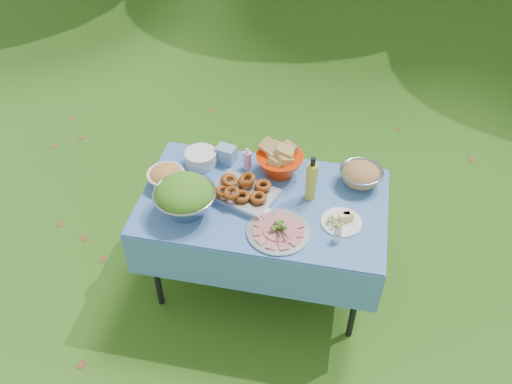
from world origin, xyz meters
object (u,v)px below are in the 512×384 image
plate_stack (201,158)px  pasta_bowl_steel (361,175)px  picnic_table (263,242)px  oil_bottle (312,178)px  bread_bowl (280,160)px  charcuterie_platter (278,227)px  salad_bowl (185,197)px

plate_stack → pasta_bowl_steel: (1.01, 0.01, 0.02)m
picnic_table → oil_bottle: oil_bottle is taller
pasta_bowl_steel → oil_bottle: 0.35m
bread_bowl → charcuterie_platter: size_ratio=0.83×
bread_bowl → picnic_table: bearing=-100.8°
salad_bowl → pasta_bowl_steel: 1.08m
bread_bowl → pasta_bowl_steel: bearing=-0.5°
picnic_table → oil_bottle: 0.60m
charcuterie_platter → picnic_table: bearing=118.8°
charcuterie_platter → oil_bottle: size_ratio=1.19×
plate_stack → oil_bottle: bearing=-13.6°
plate_stack → charcuterie_platter: size_ratio=0.56×
salad_bowl → plate_stack: salad_bowl is taller
bread_bowl → charcuterie_platter: (0.08, -0.51, -0.06)m
salad_bowl → pasta_bowl_steel: salad_bowl is taller
plate_stack → charcuterie_platter: bearing=-40.3°
charcuterie_platter → oil_bottle: (0.14, 0.32, 0.11)m
salad_bowl → charcuterie_platter: salad_bowl is taller
plate_stack → bread_bowl: bearing=1.7°
picnic_table → salad_bowl: 0.68m
picnic_table → charcuterie_platter: charcuterie_platter is taller
picnic_table → salad_bowl: (-0.42, -0.18, 0.50)m
charcuterie_platter → plate_stack: bearing=139.7°
pasta_bowl_steel → oil_bottle: bearing=-147.0°
bread_bowl → pasta_bowl_steel: bread_bowl is taller
bread_bowl → charcuterie_platter: 0.52m
plate_stack → charcuterie_platter: 0.77m
oil_bottle → charcuterie_platter: bearing=-113.2°
bread_bowl → pasta_bowl_steel: size_ratio=1.15×
charcuterie_platter → oil_bottle: oil_bottle is taller
pasta_bowl_steel → charcuterie_platter: pasta_bowl_steel is taller
pasta_bowl_steel → plate_stack: bearing=-179.4°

